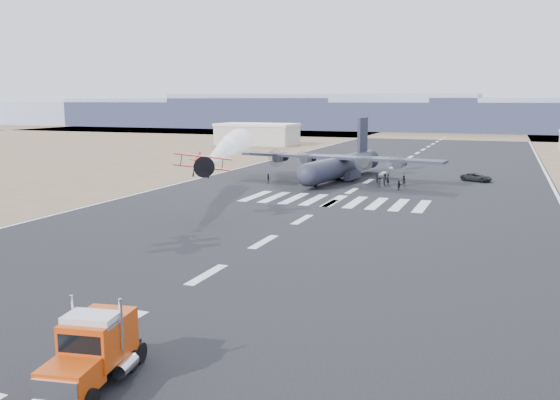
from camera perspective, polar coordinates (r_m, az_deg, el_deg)
The scene contains 21 objects.
ground at distance 38.81m, azimuth -15.52°, elevation -11.71°, with size 500.00×500.00×0.00m, color black.
scrub_far at distance 260.20m, azimuth 16.07°, elevation 6.13°, with size 500.00×80.00×0.00m, color brown.
runway_markings at distance 92.60m, azimuth 6.93°, elevation 0.88°, with size 60.00×260.00×0.01m, color silver, non-canonical shape.
ridge_seg_a at distance 361.33m, azimuth -16.22°, elevation 8.01°, with size 150.00×50.00×13.00m, color #868EAA.
ridge_seg_b at distance 326.46m, azimuth -6.97°, elevation 8.36°, with size 150.00×50.00×15.00m, color #868EAA.
ridge_seg_c at distance 301.74m, azimuth 4.14°, elevation 8.51°, with size 150.00×50.00×17.00m, color #868EAA.
ridge_seg_d at distance 289.83m, azimuth 16.65°, elevation 7.70°, with size 150.00×50.00×13.00m, color #868EAA.
hangar_left at distance 189.24m, azimuth -2.20°, elevation 6.38°, with size 24.50×14.50×6.70m.
semi_truck at distance 31.34m, azimuth -17.50°, elevation -13.56°, with size 3.74×8.23×3.62m.
aerobatic_biplane at distance 69.18m, azimuth -7.65°, elevation 3.55°, with size 6.72×6.31×2.99m.
smoke_trail at distance 98.41m, azimuth -4.33°, elevation 5.52°, with size 12.64×34.91×4.24m.
transport_aircraft at distance 105.05m, azimuth 5.97°, elevation 3.44°, with size 37.08×30.44×10.70m.
support_vehicle at distance 108.18m, azimuth 18.39°, elevation 2.09°, with size 2.41×5.23×1.45m, color black.
crew_a at distance 100.14m, azimuth 10.34°, elevation 1.97°, with size 0.67×0.55×1.83m, color black.
crew_b at distance 99.57m, azimuth 11.80°, elevation 1.85°, with size 0.83×0.51×1.70m, color black.
crew_c at distance 96.90m, azimuth 9.56°, elevation 1.74°, with size 1.16×0.54×1.80m, color black.
crew_d at distance 100.47m, azimuth -1.14°, elevation 2.10°, with size 0.96×0.49×1.63m, color black.
crew_e at distance 97.12m, azimuth 3.08°, elevation 1.86°, with size 0.86×0.53×1.76m, color black.
crew_f at distance 94.29m, azimuth 11.37°, elevation 1.40°, with size 1.45×0.47×1.57m, color black.
crew_g at distance 100.81m, azimuth 9.35°, elevation 2.05°, with size 0.66×0.54×1.81m, color black.
crew_h at distance 99.34m, azimuth 10.09°, elevation 1.94°, with size 0.92×0.57×1.90m, color black.
Camera 1 is at (21.88, -28.91, 13.84)m, focal length 38.00 mm.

